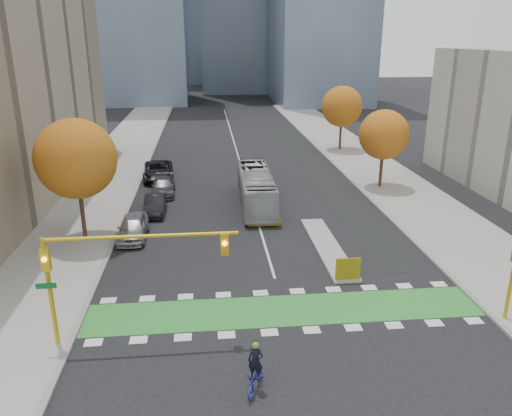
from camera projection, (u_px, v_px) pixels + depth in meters
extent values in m
plane|color=black|center=(289.00, 327.00, 23.69)|extent=(300.00, 300.00, 0.00)
cube|color=gray|center=(88.00, 203.00, 41.19)|extent=(7.00, 120.00, 0.15)
cube|color=gray|center=(404.00, 193.00, 43.77)|extent=(7.00, 120.00, 0.15)
cube|color=gray|center=(131.00, 201.00, 41.53)|extent=(0.30, 120.00, 0.16)
cube|color=gray|center=(365.00, 194.00, 43.44)|extent=(0.30, 120.00, 0.16)
cube|color=#2C882F|center=(284.00, 310.00, 25.10)|extent=(20.00, 3.00, 0.01)
cube|color=silver|center=(236.00, 149.00, 61.32)|extent=(0.15, 70.00, 0.01)
cube|color=black|center=(313.00, 167.00, 52.63)|extent=(2.50, 50.00, 0.01)
cube|color=gray|center=(327.00, 247.00, 32.51)|extent=(1.60, 10.00, 0.16)
cube|color=yellow|center=(348.00, 269.00, 27.76)|extent=(1.40, 0.12, 1.30)
cylinder|color=#332114|center=(81.00, 203.00, 32.98)|extent=(0.28, 0.28, 5.25)
sphere|color=#A96514|center=(76.00, 159.00, 32.00)|extent=(5.20, 5.20, 5.20)
cylinder|color=#332114|center=(382.00, 163.00, 44.80)|extent=(0.28, 0.28, 4.55)
sphere|color=#A96514|center=(384.00, 135.00, 43.95)|extent=(4.40, 4.40, 4.40)
cylinder|color=#332114|center=(341.00, 130.00, 59.84)|extent=(0.28, 0.28, 4.90)
sphere|color=#A96514|center=(342.00, 106.00, 58.93)|extent=(4.80, 4.80, 4.80)
cylinder|color=#BF9914|center=(51.00, 294.00, 21.37)|extent=(0.20, 0.20, 5.20)
cylinder|color=#BF9914|center=(141.00, 236.00, 20.94)|extent=(8.20, 0.16, 0.16)
cube|color=#BF9914|center=(46.00, 260.00, 20.85)|extent=(0.35, 0.28, 1.00)
sphere|color=orange|center=(44.00, 260.00, 20.65)|extent=(0.22, 0.22, 0.22)
cube|color=#BF9914|center=(225.00, 244.00, 21.44)|extent=(0.35, 0.28, 1.00)
sphere|color=orange|center=(225.00, 244.00, 21.24)|extent=(0.22, 0.22, 0.22)
cube|color=#0C5926|center=(46.00, 286.00, 20.80)|extent=(0.85, 0.04, 0.25)
cylinder|color=#BF9914|center=(511.00, 283.00, 23.57)|extent=(0.18, 0.18, 4.00)
imported|color=navy|center=(256.00, 379.00, 19.34)|extent=(1.28, 1.96, 0.97)
imported|color=black|center=(256.00, 361.00, 19.07)|extent=(0.70, 0.59, 1.65)
sphere|color=#597F2D|center=(256.00, 345.00, 18.85)|extent=(0.28, 0.28, 0.28)
imported|color=#A3A6AA|center=(256.00, 188.00, 40.25)|extent=(2.69, 10.64, 2.95)
imported|color=#A4A4AA|center=(133.00, 227.00, 33.86)|extent=(1.89, 4.63, 1.57)
imported|color=black|center=(155.00, 205.00, 38.69)|extent=(1.52, 4.29, 1.41)
imported|color=#454549|center=(163.00, 186.00, 43.42)|extent=(2.09, 4.86, 1.40)
imported|color=black|center=(158.00, 171.00, 48.00)|extent=(3.17, 6.16, 1.66)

